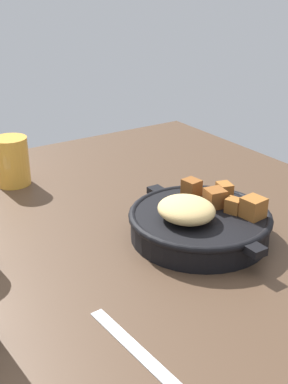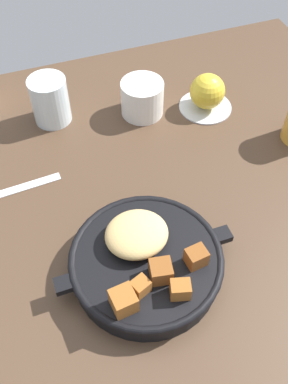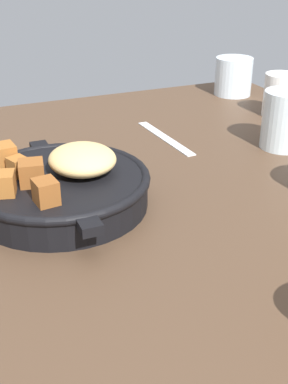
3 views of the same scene
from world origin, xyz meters
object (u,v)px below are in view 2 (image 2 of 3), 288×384
cast_iron_skillet (146,261)px  red_apple (207,91)px  ceramic_mug_white (142,98)px  butter_knife (11,191)px  water_glass_tall (50,100)px

cast_iron_skillet → red_apple: 39.69cm
red_apple → ceramic_mug_white: size_ratio=0.83×
butter_knife → ceramic_mug_white: bearing=19.0°
cast_iron_skillet → ceramic_mug_white: bearing=71.3°
cast_iron_skillet → butter_knife: size_ratio=1.53×
water_glass_tall → butter_knife: bearing=-124.5°
red_apple → butter_knife: 42.35cm
red_apple → ceramic_mug_white: red_apple is taller
cast_iron_skillet → butter_knife: bearing=127.0°
ceramic_mug_white → water_glass_tall: size_ratio=0.91×
red_apple → water_glass_tall: size_ratio=0.76×
cast_iron_skillet → butter_knife: cast_iron_skillet is taller
cast_iron_skillet → water_glass_tall: (-5.84, 38.43, 1.75)cm
butter_knife → ceramic_mug_white: size_ratio=2.09×
butter_knife → ceramic_mug_white: ceramic_mug_white is taller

